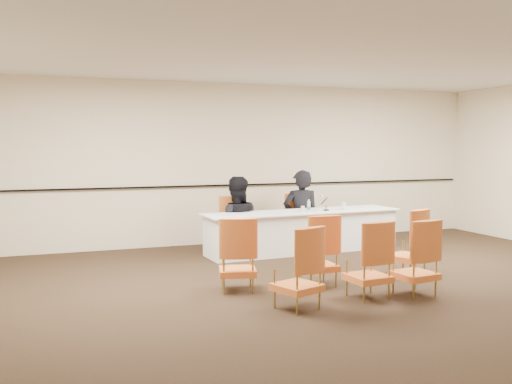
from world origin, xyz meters
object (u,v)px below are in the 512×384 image
panelist_main_chair (301,220)px  drinking_glass (303,209)px  aud_chair_back_mid (368,259)px  panelist_second (236,227)px  microphone (326,203)px  panel_table (303,231)px  coffee_cup (343,206)px  aud_chair_back_right (415,257)px  water_bottle (309,206)px  panelist_main (301,220)px  panelist_second_chair (236,224)px  aud_chair_front_left (237,254)px  aud_chair_front_mid (318,250)px  aud_chair_back_left (297,267)px  aud_chair_front_right (407,242)px

panelist_main_chair → drinking_glass: size_ratio=9.50×
drinking_glass → aud_chair_back_mid: bearing=-100.0°
panelist_second → microphone: 1.63m
panel_table → coffee_cup: 0.86m
drinking_glass → aud_chair_back_right: size_ratio=0.11×
water_bottle → drinking_glass: water_bottle is taller
panelist_main → water_bottle: 0.73m
panelist_second_chair → aud_chair_front_left: size_ratio=1.00×
panelist_second → coffee_cup: size_ratio=12.99×
panelist_main → aud_chair_front_mid: size_ratio=1.93×
microphone → drinking_glass: (-0.45, -0.00, -0.08)m
panel_table → aud_chair_front_mid: 2.40m
aud_chair_front_mid → aud_chair_back_right: (0.91, -0.85, 0.00)m
aud_chair_front_left → panelist_main_chair: bearing=66.6°
aud_chair_back_left → panelist_main_chair: bearing=44.0°
drinking_glass → panel_table: bearing=63.3°
panelist_second_chair → aud_chair_front_mid: 2.73m
aud_chair_back_mid → aud_chair_front_left: bearing=142.7°
panel_table → microphone: microphone is taller
coffee_cup → aud_chair_front_mid: bearing=-126.5°
aud_chair_front_mid → coffee_cup: bearing=54.5°
aud_chair_front_right → aud_chair_back_mid: 1.50m
panelist_main → coffee_cup: (0.52, -0.65, 0.30)m
panelist_main_chair → coffee_cup: panelist_main_chair is taller
panel_table → aud_chair_back_right: aud_chair_back_right is taller
panel_table → aud_chair_back_mid: aud_chair_back_mid is taller
panelist_second → panelist_main: bearing=-160.4°
aud_chair_front_right → aud_chair_back_mid: bearing=-164.4°
microphone → aud_chair_back_right: microphone is taller
panelist_second_chair → aud_chair_front_right: same height
panelist_main → drinking_glass: (-0.26, -0.63, 0.28)m
microphone → aud_chair_front_mid: microphone is taller
microphone → coffee_cup: size_ratio=1.96×
aud_chair_front_right → coffee_cup: bearing=66.0°
panelist_main → aud_chair_front_right: (0.42, -2.67, -0.00)m
aud_chair_front_left → aud_chair_front_right: bearing=15.5°
coffee_cup → aud_chair_back_right: 3.09m
panelist_main → aud_chair_back_mid: size_ratio=1.93×
panelist_second_chair → panelist_main: bearing=0.0°
drinking_glass → aud_chair_front_right: size_ratio=0.11×
panelist_main → aud_chair_front_left: 3.43m
panel_table → microphone: size_ratio=13.18×
drinking_glass → coffee_cup: size_ratio=0.73×
aud_chair_back_mid → water_bottle: bearing=73.8°
panelist_main_chair → aud_chair_front_mid: bearing=-114.4°
drinking_glass → coffee_cup: (0.78, -0.02, 0.02)m
coffee_cup → aud_chair_front_right: aud_chair_front_right is taller
panelist_second → aud_chair_front_left: (-0.85, -2.60, 0.06)m
aud_chair_front_right → panelist_main: bearing=77.8°
aud_chair_back_mid → drinking_glass: bearing=75.9°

